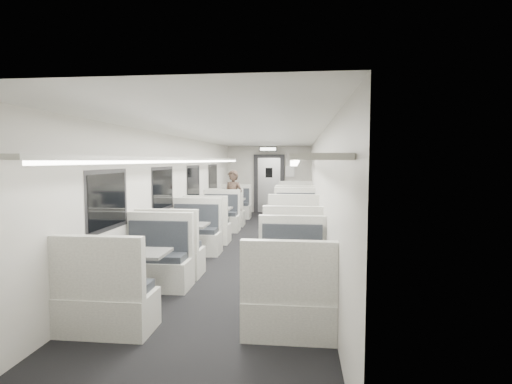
% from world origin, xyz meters
% --- Properties ---
extents(room, '(3.24, 12.24, 2.64)m').
position_xyz_m(room, '(0.00, 0.00, 1.20)').
color(room, black).
rests_on(room, ground).
extents(booth_left_a, '(1.01, 2.05, 1.09)m').
position_xyz_m(booth_left_a, '(-1.00, 3.73, 0.37)').
color(booth_left_a, '#A7A69D').
rests_on(booth_left_a, room).
extents(booth_left_b, '(1.02, 2.06, 1.10)m').
position_xyz_m(booth_left_b, '(-1.00, 1.29, 0.37)').
color(booth_left_b, '#A7A69D').
rests_on(booth_left_b, room).
extents(booth_left_c, '(1.03, 2.10, 1.12)m').
position_xyz_m(booth_left_c, '(-1.00, -1.31, 0.38)').
color(booth_left_c, '#A7A69D').
rests_on(booth_left_c, room).
extents(booth_left_d, '(1.02, 2.07, 1.11)m').
position_xyz_m(booth_left_d, '(-1.00, -3.50, 0.37)').
color(booth_left_d, '#A7A69D').
rests_on(booth_left_d, room).
extents(booth_right_a, '(1.12, 2.28, 1.22)m').
position_xyz_m(booth_right_a, '(1.00, 3.49, 0.41)').
color(booth_right_a, '#A7A69D').
rests_on(booth_right_a, room).
extents(booth_right_b, '(1.10, 2.23, 1.19)m').
position_xyz_m(booth_right_b, '(1.00, 0.92, 0.40)').
color(booth_right_b, '#A7A69D').
rests_on(booth_right_b, room).
extents(booth_right_c, '(1.03, 2.09, 1.12)m').
position_xyz_m(booth_right_c, '(1.00, -0.65, 0.37)').
color(booth_right_c, '#A7A69D').
rests_on(booth_right_c, room).
extents(booth_right_d, '(0.99, 2.01, 1.08)m').
position_xyz_m(booth_right_d, '(1.00, -3.40, 0.36)').
color(booth_right_d, '#A7A69D').
rests_on(booth_right_d, room).
extents(passenger, '(0.70, 0.60, 1.62)m').
position_xyz_m(passenger, '(-0.74, 2.50, 0.81)').
color(passenger, black).
rests_on(passenger, room).
extents(window_a, '(0.02, 1.18, 0.84)m').
position_xyz_m(window_a, '(-1.49, 3.40, 1.35)').
color(window_a, black).
rests_on(window_a, room).
extents(window_b, '(0.02, 1.18, 0.84)m').
position_xyz_m(window_b, '(-1.49, 1.20, 1.35)').
color(window_b, black).
rests_on(window_b, room).
extents(window_c, '(0.02, 1.18, 0.84)m').
position_xyz_m(window_c, '(-1.49, -1.00, 1.35)').
color(window_c, black).
rests_on(window_c, room).
extents(window_d, '(0.02, 1.18, 0.84)m').
position_xyz_m(window_d, '(-1.49, -3.20, 1.35)').
color(window_d, black).
rests_on(window_d, room).
extents(luggage_rack_left, '(0.46, 10.40, 0.09)m').
position_xyz_m(luggage_rack_left, '(-1.24, -0.30, 1.92)').
color(luggage_rack_left, '#A7A69D').
rests_on(luggage_rack_left, room).
extents(luggage_rack_right, '(0.46, 10.40, 0.09)m').
position_xyz_m(luggage_rack_right, '(1.24, -0.30, 1.92)').
color(luggage_rack_right, '#A7A69D').
rests_on(luggage_rack_right, room).
extents(vestibule_door, '(1.10, 0.13, 2.10)m').
position_xyz_m(vestibule_door, '(0.00, 5.93, 1.04)').
color(vestibule_door, black).
rests_on(vestibule_door, room).
extents(exit_sign, '(0.62, 0.12, 0.16)m').
position_xyz_m(exit_sign, '(0.00, 5.44, 2.28)').
color(exit_sign, black).
rests_on(exit_sign, room).
extents(wall_notice, '(0.32, 0.02, 0.40)m').
position_xyz_m(wall_notice, '(0.75, 5.92, 1.50)').
color(wall_notice, white).
rests_on(wall_notice, room).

